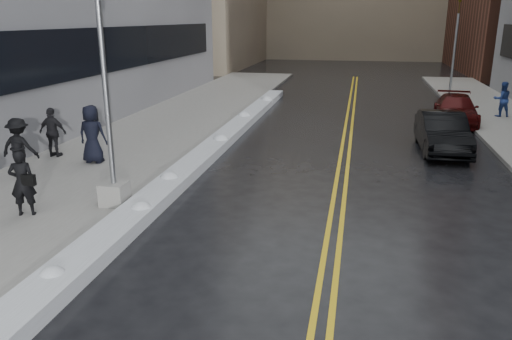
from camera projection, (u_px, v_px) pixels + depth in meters
The scene contains 14 objects.
ground at pixel (214, 254), 10.81m from camera, with size 160.00×160.00×0.00m, color black.
sidewalk_west at pixel (150, 136), 21.27m from camera, with size 5.50×50.00×0.15m, color gray.
lane_line_left at pixel (342, 147), 19.72m from camera, with size 0.12×50.00×0.01m, color gold.
lane_line_right at pixel (350, 147), 19.66m from camera, with size 0.12×50.00×0.01m, color gold.
snow_ridge at pixel (211, 149), 18.73m from camera, with size 0.90×30.00×0.34m, color silver.
lamppost at pixel (108, 116), 12.58m from camera, with size 0.65×0.65×7.62m.
traffic_signal at pixel (455, 43), 30.65m from camera, with size 0.16×0.20×6.00m.
pedestrian_fedora at pixel (22, 182), 12.34m from camera, with size 0.62×0.41×1.71m, color black.
pedestrian_c at pixel (92, 134), 16.84m from camera, with size 0.97×0.63×1.98m, color black.
pedestrian_d at pixel (53, 132), 17.60m from camera, with size 1.03×0.43×1.76m, color black.
pedestrian_e at pixel (19, 147), 15.41m from camera, with size 1.19×0.68×1.84m, color black.
pedestrian_east at pixel (502, 99), 24.84m from camera, with size 0.84×0.66×1.73m, color navy.
car_black at pixel (442, 133), 18.87m from camera, with size 1.57×4.50×1.48m, color black.
car_maroon at pixel (456, 110), 23.97m from camera, with size 1.89×4.65×1.35m, color #3D0909.
Camera 1 is at (2.88, -9.42, 4.91)m, focal length 35.00 mm.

